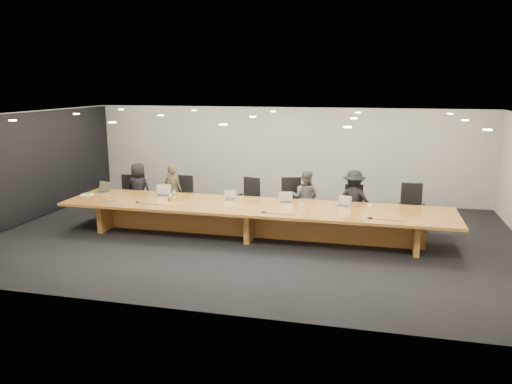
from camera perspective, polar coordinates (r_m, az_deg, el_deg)
ground at (r=11.67m, az=-0.35°, el=-5.11°), size 12.00×12.00×0.00m
back_wall at (r=15.19m, az=3.29°, el=4.37°), size 12.00×0.02×2.80m
left_wall_panel at (r=13.99m, az=-24.72°, el=2.46°), size 0.08×7.84×2.74m
conference_table at (r=11.52m, az=-0.35°, el=-2.64°), size 9.00×1.80×0.75m
chair_far_left at (r=14.12m, az=-14.60°, el=-0.22°), size 0.54×0.54×1.05m
chair_left at (r=13.35m, az=-8.45°, el=-0.52°), size 0.59×0.59×1.12m
chair_mid_left at (r=12.88m, az=-0.99°, el=-0.84°), size 0.72×0.72×1.12m
chair_mid_right at (r=12.59m, az=4.15°, el=-1.04°), size 0.75×0.75×1.19m
chair_right at (r=12.47m, az=11.07°, el=-1.63°), size 0.57×0.57×1.07m
chair_far_right at (r=12.40m, az=17.41°, el=-1.79°), size 0.65×0.65×1.18m
person_a at (r=13.80m, az=-13.27°, el=0.32°), size 0.69×0.45×1.41m
person_b at (r=13.37m, az=-9.43°, el=0.14°), size 0.57×0.43×1.43m
person_c at (r=12.50m, az=5.67°, el=-0.66°), size 0.76×0.63×1.40m
person_d at (r=12.31m, az=11.10°, el=-0.89°), size 0.99×0.62×1.46m
laptop_a at (r=13.37m, az=-17.29°, el=0.53°), size 0.41×0.34×0.28m
laptop_b at (r=12.59m, az=-10.61°, el=0.18°), size 0.41×0.34×0.29m
laptop_c at (r=11.99m, az=-2.95°, el=-0.37°), size 0.35×0.30×0.23m
laptop_d at (r=11.68m, az=3.46°, el=-0.64°), size 0.38×0.32×0.26m
laptop_e at (r=11.50m, az=9.88°, el=-1.05°), size 0.37×0.33×0.25m
water_bottle at (r=12.31m, az=-9.33°, el=-0.29°), size 0.08×0.08×0.19m
amber_mug at (r=12.05m, az=-9.88°, el=-0.80°), size 0.09×0.09×0.09m
paper_cup_near at (r=11.38m, az=5.23°, el=-1.47°), size 0.07×0.07×0.08m
paper_cup_far at (r=11.42m, az=12.88°, el=-1.66°), size 0.11×0.11×0.10m
notepad at (r=13.24m, az=-18.75°, el=-0.28°), size 0.30×0.25×0.02m
lime_gadget at (r=13.25m, az=-18.74°, el=-0.17°), size 0.16×0.09×0.02m
av_box at (r=12.37m, az=-16.11°, el=-0.92°), size 0.25×0.22×0.03m
mic_left at (r=12.04m, az=-13.39°, el=-1.13°), size 0.15×0.15×0.03m
mic_center at (r=10.83m, az=0.86°, el=-2.28°), size 0.15×0.15×0.03m
mic_right at (r=10.61m, az=12.91°, el=-2.89°), size 0.16×0.16×0.03m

